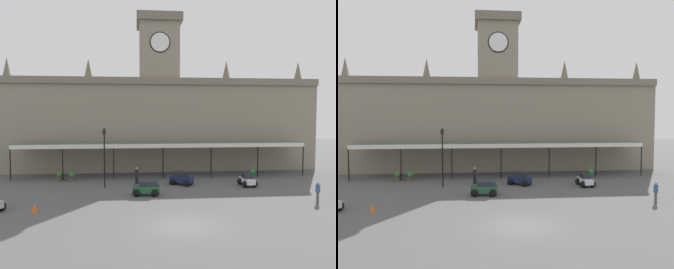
% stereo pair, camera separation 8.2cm
% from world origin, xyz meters
% --- Properties ---
extents(ground_plane, '(140.00, 140.00, 0.00)m').
position_xyz_m(ground_plane, '(0.00, 0.00, 0.00)').
color(ground_plane, '#4F4F4F').
extents(station_building, '(38.85, 6.31, 19.04)m').
position_xyz_m(station_building, '(0.00, 21.85, 6.31)').
color(station_building, gray).
rests_on(station_building, ground).
extents(entrance_canopy, '(31.83, 3.26, 3.80)m').
position_xyz_m(entrance_canopy, '(0.00, 16.48, 3.65)').
color(entrance_canopy, '#38564C').
rests_on(entrance_canopy, ground).
extents(car_white_sedan, '(1.58, 2.09, 1.19)m').
position_xyz_m(car_white_sedan, '(7.75, 10.54, 0.50)').
color(car_white_sedan, silver).
rests_on(car_white_sedan, ground).
extents(car_navy_estate, '(2.43, 2.26, 1.27)m').
position_xyz_m(car_navy_estate, '(1.48, 11.66, 0.56)').
color(car_navy_estate, '#19214C').
rests_on(car_navy_estate, ground).
extents(car_green_estate, '(2.34, 1.71, 1.27)m').
position_xyz_m(car_green_estate, '(-2.00, 7.77, 0.56)').
color(car_green_estate, '#1E512D').
rests_on(car_green_estate, ground).
extents(pedestrian_crossing_forecourt, '(0.34, 0.37, 1.67)m').
position_xyz_m(pedestrian_crossing_forecourt, '(11.15, 4.15, 0.91)').
color(pedestrian_crossing_forecourt, brown).
rests_on(pedestrian_crossing_forecourt, ground).
extents(pedestrian_beside_cars, '(0.34, 0.34, 1.67)m').
position_xyz_m(pedestrian_beside_cars, '(-2.84, 12.45, 0.91)').
color(pedestrian_beside_cars, black).
rests_on(pedestrian_beside_cars, ground).
extents(victorian_lamppost, '(0.30, 0.30, 5.60)m').
position_xyz_m(victorian_lamppost, '(-5.85, 11.29, 3.43)').
color(victorian_lamppost, black).
rests_on(victorian_lamppost, ground).
extents(traffic_cone, '(0.40, 0.40, 0.58)m').
position_xyz_m(traffic_cone, '(-9.97, 3.70, 0.29)').
color(traffic_cone, orange).
rests_on(traffic_cone, ground).
extents(planter_forecourt_centre, '(0.60, 0.60, 0.96)m').
position_xyz_m(planter_forecourt_centre, '(-10.84, 14.70, 0.49)').
color(planter_forecourt_centre, '#47423D').
rests_on(planter_forecourt_centre, ground).
extents(planter_near_kerb, '(0.60, 0.60, 0.96)m').
position_xyz_m(planter_near_kerb, '(9.69, 14.42, 0.49)').
color(planter_near_kerb, '#47423D').
rests_on(planter_near_kerb, ground).
extents(planter_by_canopy, '(0.60, 0.60, 0.96)m').
position_xyz_m(planter_by_canopy, '(-9.47, 14.37, 0.49)').
color(planter_by_canopy, '#47423D').
rests_on(planter_by_canopy, ground).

